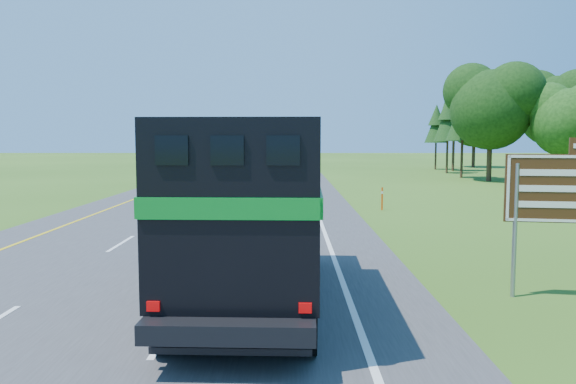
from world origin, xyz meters
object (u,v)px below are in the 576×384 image
object	(u,v)px
far_car	(259,152)
exit_sign	(557,195)
white_suv	(196,177)
horse_truck	(254,208)

from	to	relation	value
far_car	exit_sign	xyz separation A→B (m)	(13.53, -116.67, 1.56)
far_car	exit_sign	distance (m)	117.46
exit_sign	white_suv	bearing A→B (deg)	123.50
white_suv	horse_truck	bearing A→B (deg)	-78.37
horse_truck	white_suv	size ratio (longest dim) A/B	1.58
exit_sign	far_car	bearing A→B (deg)	105.90
far_car	exit_sign	size ratio (longest dim) A/B	1.30
white_suv	far_car	size ratio (longest dim) A/B	1.18
horse_truck	far_car	world-z (taller)	horse_truck
horse_truck	white_suv	distance (m)	30.78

